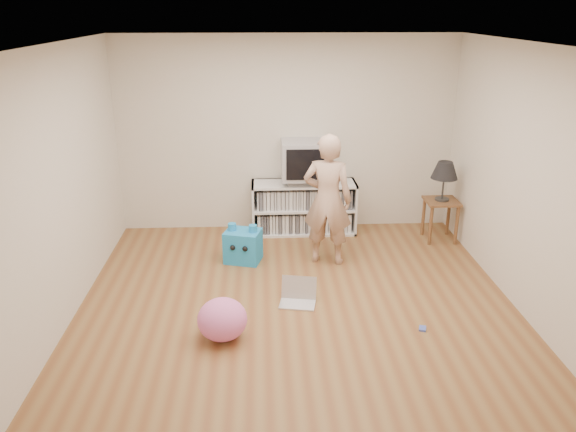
% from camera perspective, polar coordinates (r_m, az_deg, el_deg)
% --- Properties ---
extents(ground, '(4.50, 4.50, 0.00)m').
position_cam_1_polar(ground, '(5.91, 0.92, -8.97)').
color(ground, brown).
rests_on(ground, ground).
extents(walls, '(4.52, 4.52, 2.60)m').
position_cam_1_polar(walls, '(5.39, 1.00, 3.15)').
color(walls, beige).
rests_on(walls, ground).
extents(ceiling, '(4.50, 4.50, 0.01)m').
position_cam_1_polar(ceiling, '(5.15, 1.09, 17.08)').
color(ceiling, white).
rests_on(ceiling, walls).
extents(media_unit, '(1.40, 0.45, 0.70)m').
position_cam_1_polar(media_unit, '(7.63, 1.60, 0.92)').
color(media_unit, white).
rests_on(media_unit, ground).
extents(dvd_deck, '(0.45, 0.35, 0.07)m').
position_cam_1_polar(dvd_deck, '(7.50, 1.64, 3.66)').
color(dvd_deck, gray).
rests_on(dvd_deck, media_unit).
extents(crt_tv, '(0.60, 0.53, 0.50)m').
position_cam_1_polar(crt_tv, '(7.42, 1.66, 5.76)').
color(crt_tv, '#A4A4A9').
rests_on(crt_tv, dvd_deck).
extents(side_table, '(0.42, 0.42, 0.55)m').
position_cam_1_polar(side_table, '(7.60, 15.26, 0.61)').
color(side_table, brown).
rests_on(side_table, ground).
extents(table_lamp, '(0.34, 0.34, 0.52)m').
position_cam_1_polar(table_lamp, '(7.44, 15.63, 4.42)').
color(table_lamp, '#333333').
rests_on(table_lamp, side_table).
extents(person, '(0.65, 0.51, 1.58)m').
position_cam_1_polar(person, '(6.57, 4.04, 1.63)').
color(person, tan).
rests_on(person, ground).
extents(laptop, '(0.41, 0.36, 0.25)m').
position_cam_1_polar(laptop, '(5.93, 1.04, -8.11)').
color(laptop, silver).
rests_on(laptop, ground).
extents(playing_cards, '(0.09, 0.11, 0.02)m').
position_cam_1_polar(playing_cards, '(5.64, 13.51, -11.06)').
color(playing_cards, '#4A5FC7').
rests_on(playing_cards, ground).
extents(plush_blue, '(0.48, 0.43, 0.48)m').
position_cam_1_polar(plush_blue, '(6.80, -4.60, -3.01)').
color(plush_blue, '#1988D0').
rests_on(plush_blue, ground).
extents(plush_pink, '(0.56, 0.56, 0.39)m').
position_cam_1_polar(plush_pink, '(5.30, -6.69, -10.39)').
color(plush_pink, pink).
rests_on(plush_pink, ground).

